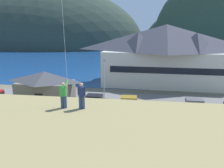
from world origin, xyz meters
TOP-DOWN VIEW (x-y plane):
  - ground_plane at (0.00, 0.00)m, footprint 600.00×600.00m
  - parking_lot_pad at (0.00, 5.00)m, footprint 40.00×20.00m
  - bay_water at (0.00, 60.00)m, footprint 360.00×84.00m
  - far_hill_west_ridge at (-51.74, 110.92)m, footprint 109.42×68.33m
  - harbor_lodge at (8.72, 23.15)m, footprint 24.69×12.51m
  - storage_shed_near_lot at (-8.29, 6.60)m, footprint 7.89×4.57m
  - wharf_dock at (-0.49, 37.65)m, footprint 3.20×15.98m
  - moored_boat_wharfside at (-3.92, 40.90)m, footprint 2.63×6.98m
  - parked_car_lone_by_shed at (-10.50, 0.77)m, footprint 4.30×2.25m
  - parked_car_back_row_left at (2.99, 7.03)m, footprint 4.27×2.18m
  - parked_car_front_row_end at (-1.71, 7.12)m, footprint 4.22×2.09m
  - parked_car_corner_spot at (1.33, 0.04)m, footprint 4.22×2.09m
  - parked_car_mid_row_far at (11.36, 7.21)m, footprint 4.23×2.11m
  - parking_light_pole at (-0.89, 10.56)m, footprint 0.24×0.78m
  - person_kite_flyer at (-0.08, -8.44)m, footprint 0.53×0.65m
  - person_companion at (1.15, -8.41)m, footprint 0.55×0.40m

SIDE VIEW (x-z plane):
  - ground_plane at x=0.00m, z-range 0.00..0.00m
  - far_hill_west_ridge at x=-51.74m, z-range -33.17..33.17m
  - bay_water at x=0.00m, z-range 0.00..0.03m
  - parking_lot_pad at x=0.00m, z-range 0.00..0.10m
  - wharf_dock at x=-0.49m, z-range 0.00..0.70m
  - moored_boat_wharfside at x=-3.92m, z-range -0.36..1.80m
  - parked_car_lone_by_shed at x=-10.50m, z-range 0.15..1.97m
  - parked_car_back_row_left at x=2.99m, z-range 0.15..1.97m
  - parked_car_front_row_end at x=-1.71m, z-range 0.15..1.97m
  - parked_car_corner_spot at x=1.33m, z-range 0.15..1.97m
  - parked_car_mid_row_far at x=11.36m, z-range 0.15..1.97m
  - storage_shed_near_lot at x=-8.29m, z-range 0.09..5.13m
  - parking_light_pole at x=-0.89m, z-range 0.62..6.71m
  - harbor_lodge at x=8.72m, z-range 0.38..11.73m
  - person_companion at x=1.15m, z-range 5.64..7.38m
  - person_kite_flyer at x=-0.08m, z-range 5.60..7.45m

